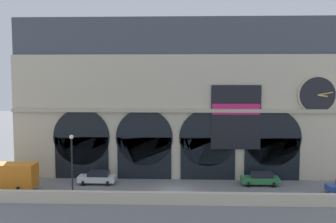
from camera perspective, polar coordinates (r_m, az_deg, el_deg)
ground_plane at (r=45.29m, az=1.03°, el=-11.39°), size 200.00×200.00×0.00m
quay_parapet_wall at (r=40.54m, az=0.89°, el=-12.48°), size 90.00×0.70×1.23m
station_building at (r=51.05m, az=1.27°, el=1.66°), size 41.20×5.46×20.22m
box_truck_west at (r=48.44m, az=-22.76°, el=-8.62°), size 7.50×2.91×3.12m
car_midwest at (r=48.48m, az=-10.21°, el=-9.37°), size 4.40×2.22×1.55m
car_mideast at (r=48.44m, az=13.23°, el=-9.44°), size 4.40×2.22×1.55m
street_lamp_quayside at (r=41.92m, az=-13.77°, el=-6.67°), size 0.44×0.44×6.90m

